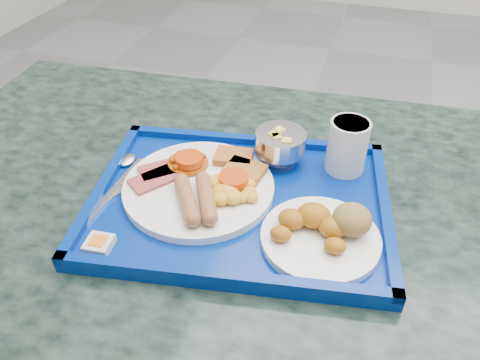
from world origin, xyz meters
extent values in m
plane|color=gray|center=(0.00, 0.00, 0.00)|extent=(6.00, 6.00, 0.00)
cylinder|color=slate|center=(-0.50, -0.60, 0.40)|extent=(0.12, 0.12, 0.73)
cube|color=black|center=(-0.50, -0.60, 0.78)|extent=(1.34, 0.94, 0.04)
cube|color=navy|center=(-0.51, -0.59, 0.81)|extent=(0.52, 0.41, 0.02)
cube|color=navy|center=(-0.53, -0.43, 0.82)|extent=(0.46, 0.09, 0.01)
cube|color=navy|center=(-0.48, -0.75, 0.82)|extent=(0.46, 0.09, 0.01)
cube|color=navy|center=(-0.28, -0.55, 0.82)|extent=(0.07, 0.34, 0.01)
cube|color=navy|center=(-0.73, -0.63, 0.82)|extent=(0.07, 0.34, 0.01)
cylinder|color=white|center=(-0.58, -0.59, 0.82)|extent=(0.25, 0.25, 0.01)
cube|color=#AD4745|center=(-0.64, -0.57, 0.83)|extent=(0.09, 0.09, 0.01)
cube|color=#AD4745|center=(-0.65, -0.60, 0.83)|extent=(0.09, 0.09, 0.01)
cylinder|color=#B04807|center=(-0.61, -0.55, 0.84)|extent=(0.07, 0.07, 0.01)
sphere|color=#B04807|center=(-0.63, -0.54, 0.84)|extent=(0.01, 0.01, 0.01)
sphere|color=#B04807|center=(-0.60, -0.54, 0.84)|extent=(0.01, 0.01, 0.01)
sphere|color=#B04807|center=(-0.63, -0.54, 0.84)|extent=(0.01, 0.01, 0.01)
sphere|color=#B04807|center=(-0.62, -0.54, 0.84)|extent=(0.01, 0.01, 0.01)
sphere|color=#B04807|center=(-0.62, -0.55, 0.84)|extent=(0.01, 0.01, 0.01)
sphere|color=#B04807|center=(-0.63, -0.53, 0.84)|extent=(0.01, 0.01, 0.01)
sphere|color=#B04807|center=(-0.64, -0.56, 0.84)|extent=(0.01, 0.01, 0.01)
sphere|color=#B04807|center=(-0.64, -0.55, 0.84)|extent=(0.01, 0.01, 0.01)
sphere|color=#B04807|center=(-0.63, -0.56, 0.84)|extent=(0.01, 0.01, 0.01)
sphere|color=#B04807|center=(-0.59, -0.53, 0.84)|extent=(0.01, 0.01, 0.01)
sphere|color=#B04807|center=(-0.62, -0.57, 0.84)|extent=(0.01, 0.01, 0.01)
sphere|color=#B04807|center=(-0.62, -0.56, 0.84)|extent=(0.01, 0.01, 0.01)
sphere|color=#B04807|center=(-0.61, -0.56, 0.84)|extent=(0.01, 0.01, 0.01)
sphere|color=#B04807|center=(-0.60, -0.53, 0.84)|extent=(0.01, 0.01, 0.01)
cube|color=#A76029|center=(-0.54, -0.51, 0.84)|extent=(0.07, 0.05, 0.01)
cube|color=#A76029|center=(-0.51, -0.54, 0.84)|extent=(0.07, 0.06, 0.01)
cylinder|color=brown|center=(-0.57, -0.64, 0.84)|extent=(0.07, 0.09, 0.02)
cylinder|color=brown|center=(-0.55, -0.63, 0.84)|extent=(0.06, 0.09, 0.02)
ellipsoid|color=gold|center=(-0.51, -0.56, 0.84)|extent=(0.02, 0.02, 0.01)
ellipsoid|color=gold|center=(-0.50, -0.61, 0.84)|extent=(0.02, 0.02, 0.01)
ellipsoid|color=gold|center=(-0.52, -0.60, 0.84)|extent=(0.03, 0.03, 0.02)
ellipsoid|color=gold|center=(-0.48, -0.60, 0.84)|extent=(0.02, 0.02, 0.01)
ellipsoid|color=gold|center=(-0.53, -0.61, 0.84)|extent=(0.03, 0.03, 0.02)
ellipsoid|color=gold|center=(-0.53, -0.59, 0.84)|extent=(0.02, 0.02, 0.01)
ellipsoid|color=gold|center=(-0.49, -0.60, 0.84)|extent=(0.02, 0.02, 0.01)
ellipsoid|color=gold|center=(-0.53, -0.62, 0.84)|extent=(0.03, 0.03, 0.02)
ellipsoid|color=gold|center=(-0.50, -0.57, 0.84)|extent=(0.02, 0.02, 0.01)
ellipsoid|color=gold|center=(-0.51, -0.61, 0.84)|extent=(0.03, 0.03, 0.02)
ellipsoid|color=gold|center=(-0.55, -0.59, 0.84)|extent=(0.03, 0.03, 0.02)
ellipsoid|color=gold|center=(-0.49, -0.59, 0.84)|extent=(0.02, 0.02, 0.01)
cylinder|color=#BD3105|center=(-0.61, -0.55, 0.85)|extent=(0.05, 0.05, 0.01)
cylinder|color=#BD3105|center=(-0.52, -0.58, 0.85)|extent=(0.05, 0.05, 0.01)
cylinder|color=white|center=(-0.37, -0.64, 0.82)|extent=(0.17, 0.17, 0.01)
ellipsoid|color=#9F6012|center=(-0.35, -0.67, 0.84)|extent=(0.03, 0.03, 0.02)
ellipsoid|color=#9F6012|center=(-0.35, -0.64, 0.84)|extent=(0.04, 0.03, 0.03)
ellipsoid|color=#9F6012|center=(-0.38, -0.62, 0.85)|extent=(0.05, 0.04, 0.03)
ellipsoid|color=#9F6012|center=(-0.41, -0.64, 0.84)|extent=(0.04, 0.03, 0.03)
ellipsoid|color=#9F6012|center=(-0.42, -0.67, 0.84)|extent=(0.03, 0.03, 0.02)
ellipsoid|color=olive|center=(-0.33, -0.62, 0.85)|extent=(0.06, 0.06, 0.04)
cylinder|color=silver|center=(-0.47, -0.47, 0.82)|extent=(0.05, 0.05, 0.01)
cylinder|color=silver|center=(-0.47, -0.47, 0.83)|extent=(0.02, 0.02, 0.02)
cylinder|color=silver|center=(-0.47, -0.47, 0.86)|extent=(0.09, 0.09, 0.03)
cube|color=#E9E158|center=(-0.48, -0.48, 0.87)|extent=(0.02, 0.02, 0.01)
cube|color=#E9E158|center=(-0.48, -0.46, 0.87)|extent=(0.02, 0.02, 0.01)
cube|color=#E9E158|center=(-0.48, -0.48, 0.87)|extent=(0.02, 0.02, 0.01)
cube|color=#E9E158|center=(-0.46, -0.49, 0.87)|extent=(0.02, 0.02, 0.01)
cylinder|color=silver|center=(-0.36, -0.46, 0.86)|extent=(0.07, 0.07, 0.09)
cylinder|color=orange|center=(-0.36, -0.46, 0.91)|extent=(0.06, 0.06, 0.01)
cube|color=silver|center=(-0.70, -0.63, 0.82)|extent=(0.05, 0.12, 0.00)
ellipsoid|color=silver|center=(-0.73, -0.55, 0.82)|extent=(0.04, 0.05, 0.01)
cube|color=silver|center=(-0.71, -0.64, 0.82)|extent=(0.02, 0.19, 0.00)
cube|color=silver|center=(-0.67, -0.75, 0.82)|extent=(0.04, 0.04, 0.01)
cube|color=orange|center=(-0.67, -0.75, 0.83)|extent=(0.02, 0.02, 0.00)
camera|label=1|loc=(-0.34, -1.13, 1.31)|focal=35.00mm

